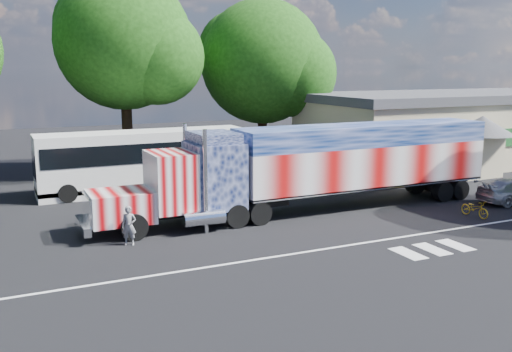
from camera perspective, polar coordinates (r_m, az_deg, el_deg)
name	(u,v)px	position (r m, az deg, el deg)	size (l,w,h in m)	color
ground	(285,230)	(25.11, 2.91, -5.43)	(100.00, 100.00, 0.00)	black
lane_markings	(368,249)	(22.93, 11.18, -7.21)	(30.00, 2.67, 0.01)	silver
semi_truck	(320,165)	(28.21, 6.40, 1.13)	(21.01, 3.32, 4.48)	black
coach_bus	(144,160)	(33.31, -11.11, 1.58)	(11.85, 2.76, 3.45)	silver
hall_building	(454,127)	(45.03, 19.17, 4.62)	(22.40, 12.80, 5.20)	beige
woman	(129,226)	(23.39, -12.59, -4.88)	(0.58, 0.38, 1.60)	slate
bicycle	(475,208)	(29.11, 21.04, -3.05)	(0.54, 1.54, 0.81)	gold
tree_ne_a	(265,62)	(43.28, 0.87, 11.30)	(9.67, 9.21, 12.03)	black
tree_n_mid	(126,42)	(39.03, -12.86, 12.92)	(9.35, 8.90, 13.14)	black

